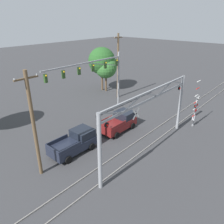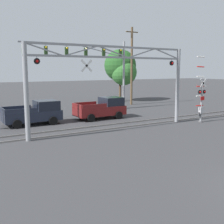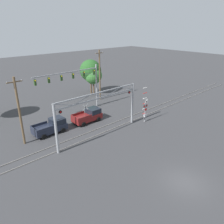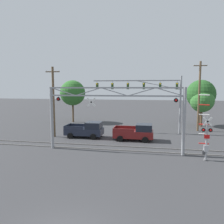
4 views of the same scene
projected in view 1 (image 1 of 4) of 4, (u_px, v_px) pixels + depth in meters
name	position (u px, v px, depth m)	size (l,w,h in m)	color
rail_track_near	(144.00, 150.00, 21.22)	(80.00, 0.08, 0.10)	gray
rail_track_far	(132.00, 145.00, 22.09)	(80.00, 0.08, 0.10)	gray
crossing_gantry	(149.00, 113.00, 19.44)	(13.09, 0.31, 6.22)	gray
crossing_signal_mast	(195.00, 111.00, 25.11)	(1.19, 0.35, 5.62)	gray
traffic_signal_span	(100.00, 73.00, 27.14)	(11.91, 0.39, 7.68)	gray
pickup_truck_lead	(119.00, 122.00, 24.79)	(4.60, 2.35, 1.95)	maroon
pickup_truck_following	(75.00, 142.00, 20.81)	(4.61, 2.35, 1.95)	#1E2333
utility_pole_left	(34.00, 125.00, 16.36)	(1.80, 0.28, 8.67)	brown
utility_pole_right	(118.00, 66.00, 33.16)	(1.80, 0.28, 9.76)	brown
background_tree_far_left_verge	(106.00, 67.00, 36.55)	(3.70, 3.70, 5.99)	brown
background_tree_far_right_verge	(102.00, 61.00, 36.65)	(4.55, 4.55, 7.36)	brown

